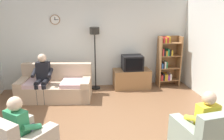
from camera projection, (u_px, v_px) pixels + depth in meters
name	position (u px, v px, depth m)	size (l,w,h in m)	color
ground_plane	(107.00, 128.00, 4.48)	(12.00, 12.00, 0.00)	brown
back_wall_assembly	(96.00, 43.00, 6.64)	(6.20, 0.17, 2.70)	silver
couch	(56.00, 87.00, 5.90)	(2.00, 1.11, 0.90)	tan
tv_stand	(132.00, 79.00, 6.69)	(1.10, 0.56, 0.58)	olive
tv	(132.00, 63.00, 6.52)	(0.60, 0.49, 0.44)	black
bookshelf	(167.00, 61.00, 6.77)	(0.68, 0.36, 1.55)	olive
floor_lamp	(95.00, 41.00, 6.31)	(0.28, 0.28, 1.85)	black
armchair_near_bookshelf	(204.00, 138.00, 3.63)	(0.92, 0.98, 0.90)	gray
person_on_couch	(42.00, 75.00, 5.65)	(0.55, 0.57, 1.24)	black
person_in_left_armchair	(23.00, 126.00, 3.41)	(0.63, 0.64, 1.12)	#338C59
person_in_right_armchair	(203.00, 119.00, 3.62)	(0.55, 0.57, 1.12)	yellow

